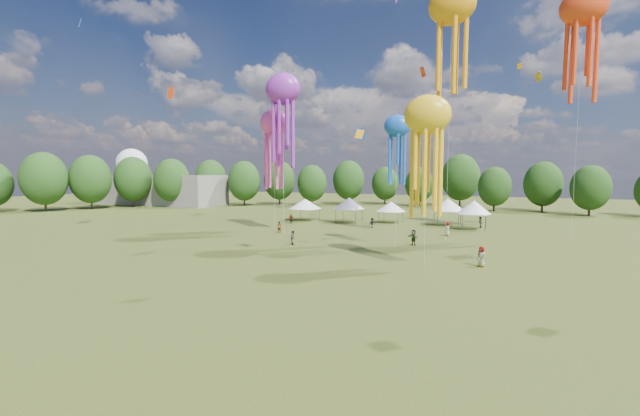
% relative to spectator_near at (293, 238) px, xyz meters
% --- Properties ---
extents(ground, '(300.00, 300.00, 0.00)m').
position_rel_spectator_near_xyz_m(ground, '(7.57, -31.73, -0.82)').
color(ground, '#384416').
rests_on(ground, ground).
extents(spectator_near, '(1.01, 0.98, 1.64)m').
position_rel_spectator_near_xyz_m(spectator_near, '(0.00, 0.00, 0.00)').
color(spectator_near, gray).
rests_on(spectator_near, ground).
extents(spectators_far, '(31.53, 28.77, 1.89)m').
position_rel_spectator_near_xyz_m(spectators_far, '(11.41, 11.35, 0.06)').
color(spectators_far, gray).
rests_on(spectators_far, ground).
extents(festival_tents, '(33.44, 8.96, 4.38)m').
position_rel_spectator_near_xyz_m(festival_tents, '(4.94, 23.80, 2.35)').
color(festival_tents, '#47474C').
rests_on(festival_tents, ground).
extents(show_kites, '(43.61, 27.40, 30.97)m').
position_rel_spectator_near_xyz_m(show_kites, '(11.61, 9.54, 19.31)').
color(show_kites, '#FB4AAE').
rests_on(show_kites, ground).
extents(small_kites, '(75.14, 59.15, 37.78)m').
position_rel_spectator_near_xyz_m(small_kites, '(6.62, 9.04, 28.28)').
color(small_kites, '#FB4AAE').
rests_on(small_kites, ground).
extents(treeline, '(201.57, 95.24, 13.43)m').
position_rel_spectator_near_xyz_m(treeline, '(3.70, 30.78, 5.73)').
color(treeline, '#38281C').
rests_on(treeline, ground).
extents(hangar, '(40.00, 12.00, 8.00)m').
position_rel_spectator_near_xyz_m(hangar, '(-64.43, 40.27, 3.18)').
color(hangar, gray).
rests_on(hangar, ground).
extents(radome, '(9.00, 9.00, 16.00)m').
position_rel_spectator_near_xyz_m(radome, '(-80.43, 46.27, 9.17)').
color(radome, white).
rests_on(radome, ground).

